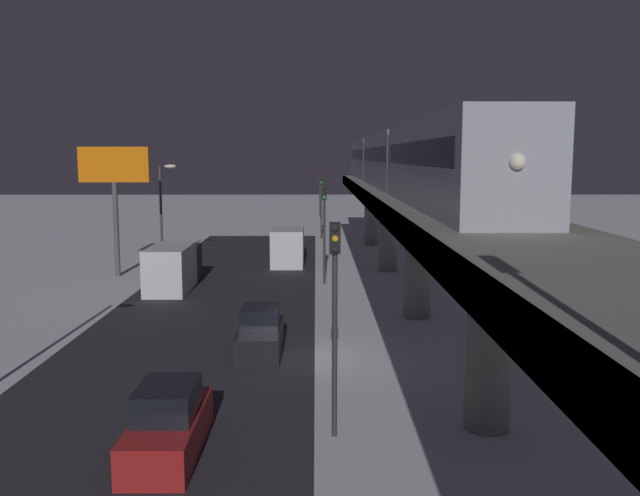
% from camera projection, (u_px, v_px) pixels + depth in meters
% --- Properties ---
extents(ground_plane, '(240.00, 240.00, 0.00)m').
position_uv_depth(ground_plane, '(300.00, 359.00, 28.23)').
color(ground_plane, silver).
extents(avenue_asphalt, '(11.00, 87.31, 0.01)m').
position_uv_depth(avenue_asphalt, '(181.00, 359.00, 28.20)').
color(avenue_asphalt, '#28282D').
rests_on(avenue_asphalt, ground_plane).
extents(elevated_railway, '(5.00, 87.31, 6.28)m').
position_uv_depth(elevated_railway, '(444.00, 228.00, 27.54)').
color(elevated_railway, gray).
rests_on(elevated_railway, ground_plane).
extents(subway_train, '(2.94, 55.47, 3.40)m').
position_uv_depth(subway_train, '(395.00, 159.00, 45.17)').
color(subway_train, '#999EA8').
rests_on(subway_train, elevated_railway).
extents(sedan_red, '(1.80, 4.75, 1.97)m').
position_uv_depth(sedan_red, '(168.00, 425.00, 19.21)').
color(sedan_red, '#A51E1E').
rests_on(sedan_red, ground_plane).
extents(sedan_black_2, '(1.80, 4.42, 1.97)m').
position_uv_depth(sedan_black_2, '(260.00, 334.00, 29.04)').
color(sedan_black_2, black).
rests_on(sedan_black_2, ground_plane).
extents(box_truck, '(2.40, 7.40, 2.80)m').
position_uv_depth(box_truck, '(174.00, 267.00, 43.08)').
color(box_truck, black).
rests_on(box_truck, ground_plane).
extents(delivery_van, '(2.40, 7.40, 2.80)m').
position_uv_depth(delivery_van, '(288.00, 246.00, 53.31)').
color(delivery_van, navy).
rests_on(delivery_van, ground_plane).
extents(traffic_light_near, '(0.32, 0.44, 6.40)m').
position_uv_depth(traffic_light_near, '(335.00, 298.00, 19.88)').
color(traffic_light_near, '#2D2D2D').
rests_on(traffic_light_near, ground_plane).
extents(traffic_light_mid, '(0.32, 0.44, 6.40)m').
position_uv_depth(traffic_light_mid, '(324.00, 220.00, 44.20)').
color(traffic_light_mid, '#2D2D2D').
rests_on(traffic_light_mid, ground_plane).
extents(traffic_light_far, '(0.32, 0.44, 6.40)m').
position_uv_depth(traffic_light_far, '(321.00, 197.00, 68.52)').
color(traffic_light_far, '#2D2D2D').
rests_on(traffic_light_far, ground_plane).
extents(traffic_light_distant, '(0.32, 0.44, 6.40)m').
position_uv_depth(traffic_light_distant, '(320.00, 186.00, 92.83)').
color(traffic_light_distant, '#2D2D2D').
rests_on(traffic_light_distant, ground_plane).
extents(commercial_billboard, '(4.80, 0.36, 8.90)m').
position_uv_depth(commercial_billboard, '(114.00, 177.00, 46.79)').
color(commercial_billboard, '#4C4C51').
rests_on(commercial_billboard, ground_plane).
extents(street_lamp_far, '(1.35, 0.44, 7.65)m').
position_uv_depth(street_lamp_far, '(164.00, 202.00, 52.30)').
color(street_lamp_far, '#38383D').
rests_on(street_lamp_far, ground_plane).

